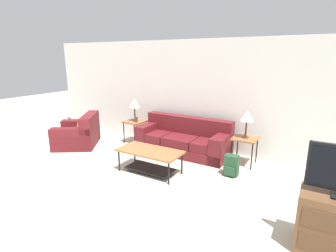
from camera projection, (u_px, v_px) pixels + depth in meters
name	position (u px, v px, depth m)	size (l,w,h in m)	color
ground_plane	(79.00, 222.00, 3.60)	(24.00, 24.00, 0.00)	beige
wall_back	(195.00, 95.00, 6.34)	(9.12, 0.06, 2.60)	silver
couch	(183.00, 140.00, 6.16)	(2.19, 0.87, 0.82)	maroon
armchair	(79.00, 134.00, 6.67)	(1.41, 1.44, 0.80)	maroon
coffee_table	(150.00, 156.00, 5.06)	(1.25, 0.62, 0.46)	#935B33
side_table_left	(135.00, 123.00, 6.82)	(0.49, 0.51, 0.58)	#935B33
side_table_right	(245.00, 141.00, 5.42)	(0.49, 0.51, 0.58)	#935B33
table_lamp_left	(134.00, 104.00, 6.69)	(0.27, 0.27, 0.58)	#472D1E
table_lamp_right	(247.00, 116.00, 5.29)	(0.27, 0.27, 0.58)	#472D1E
backpack	(231.00, 166.00, 4.96)	(0.26, 0.25, 0.41)	#23472D
picture_frame	(136.00, 119.00, 6.68)	(0.10, 0.04, 0.13)	#4C3828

